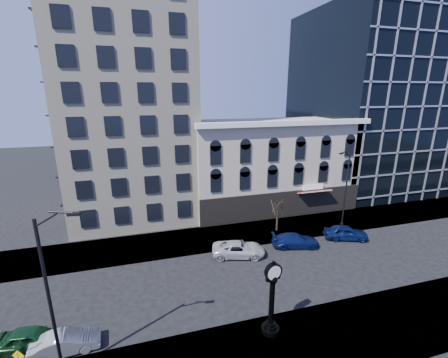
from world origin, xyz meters
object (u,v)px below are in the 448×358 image
object	(u,v)px
street_lamp_near	(56,253)
car_near_a	(33,339)
car_near_b	(65,343)
street_clock	(272,301)

from	to	relation	value
street_lamp_near	car_near_a	distance (m)	8.16
street_lamp_near	car_near_b	bearing A→B (deg)	125.52
car_near_b	car_near_a	bearing A→B (deg)	62.25
street_clock	car_near_a	xyz separation A→B (m)	(-15.00, 3.01, -1.85)
street_clock	car_near_b	distance (m)	13.28
street_clock	car_near_a	size ratio (longest dim) A/B	1.29
car_near_a	street_lamp_near	bearing A→B (deg)	-124.40
street_clock	street_lamp_near	distance (m)	13.18
car_near_a	street_clock	bearing A→B (deg)	-92.75
street_lamp_near	car_near_b	size ratio (longest dim) A/B	2.53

